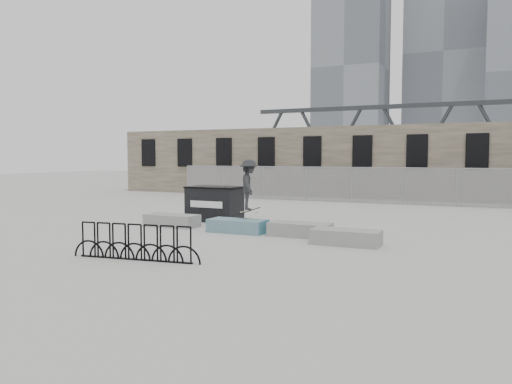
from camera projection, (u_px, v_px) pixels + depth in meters
ground at (260, 233)px, 17.02m from camera, size 120.00×120.00×0.00m
stone_wall at (367, 162)px, 31.53m from camera, size 36.00×2.58×4.50m
chainlink_fence at (352, 184)px, 28.24m from camera, size 22.06×0.06×2.02m
planter_far_left at (172, 220)px, 18.51m from camera, size 2.00×0.90×0.45m
planter_center_left at (238, 225)px, 17.05m from camera, size 2.00×0.90×0.45m
planter_center_right at (300, 229)px, 16.19m from camera, size 2.00×0.90×0.45m
planter_offset at (346, 236)px, 14.64m from camera, size 2.00×0.90×0.45m
dumpster at (215, 204)px, 20.09m from camera, size 2.14×1.33×1.40m
bike_rack at (135, 243)px, 12.43m from camera, size 3.57×0.51×0.90m
skyline_towers at (449, 67)px, 100.76m from camera, size 58.00×28.00×48.00m
skateboarder at (249, 185)px, 17.21m from camera, size 1.12×1.31×1.93m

